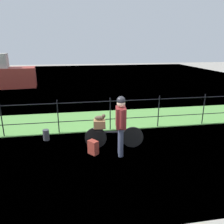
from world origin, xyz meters
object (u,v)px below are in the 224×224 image
wooden_crate (100,124)px  mooring_bollard (46,135)px  bicycle_main (113,137)px  cyclist_person (121,121)px  terrier_dog (100,118)px  backpack_on_paving (93,147)px

wooden_crate → mooring_bollard: size_ratio=0.96×
bicycle_main → cyclist_person: cyclist_person is taller
wooden_crate → cyclist_person: size_ratio=0.20×
wooden_crate → mooring_bollard: bearing=152.7°
bicycle_main → wooden_crate: (-0.40, 0.05, 0.42)m
bicycle_main → terrier_dog: bearing=172.9°
bicycle_main → cyclist_person: (0.11, -0.47, 0.66)m
terrier_dog → mooring_bollard: (-1.67, 0.85, -0.78)m
backpack_on_paving → mooring_bollard: (-1.42, 1.19, -0.02)m
mooring_bollard → cyclist_person: bearing=-32.3°
backpack_on_paving → mooring_bollard: backpack_on_paving is taller
terrier_dog → cyclist_person: size_ratio=0.19×
backpack_on_paving → mooring_bollard: 1.85m
wooden_crate → backpack_on_paving: 0.70m
wooden_crate → backpack_on_paving: size_ratio=0.84×
cyclist_person → backpack_on_paving: (-0.75, 0.17, -0.80)m
wooden_crate → terrier_dog: 0.20m
backpack_on_paving → mooring_bollard: bearing=-169.0°
bicycle_main → backpack_on_paving: (-0.63, -0.29, -0.14)m
cyclist_person → terrier_dog: bearing=133.7°
bicycle_main → terrier_dog: size_ratio=5.38×
bicycle_main → wooden_crate: size_ratio=5.14×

